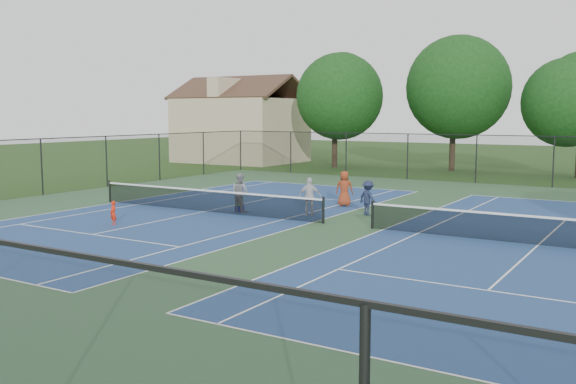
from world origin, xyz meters
The scene contains 15 objects.
ground centered at (0.00, 0.00, 0.00)m, with size 140.00×140.00×0.00m, color #234716.
court_pad centered at (0.00, 0.00, 0.00)m, with size 36.00×36.00×0.01m, color #2A4B2C.
tennis_court_left centered at (-7.00, 0.00, 0.10)m, with size 12.00×23.83×1.07m.
tennis_court_right centered at (7.00, 0.00, 0.10)m, with size 12.00×23.83×1.07m.
perimeter_fence centered at (0.00, 0.00, 1.60)m, with size 36.08×36.08×3.02m.
tree_back_a centered at (-13.00, 24.00, 6.04)m, with size 6.80×6.80×9.15m.
tree_back_b centered at (-4.00, 26.00, 6.60)m, with size 7.60×7.60×10.03m.
clapboard_house centered at (-23.00, 25.00, 3.09)m, with size 10.80×8.10×7.65m.
child_player centered at (-7.90, -4.54, 0.47)m, with size 0.34×0.23×0.94m, color red.
instructor centered at (-5.65, 0.80, 0.86)m, with size 0.83×0.65×1.71m, color gray.
bystander_a centered at (-2.51, 1.49, 0.82)m, with size 0.96×0.40×1.64m, color silver.
bystander_b centered at (-0.43, 2.86, 0.75)m, with size 0.97×0.56×1.50m, color #1C233D.
bystander_c centered at (-2.50, 4.76, 0.83)m, with size 0.81×0.53×1.66m, color maroon.
ball_crate centered at (-5.73, 0.83, 0.14)m, with size 0.34×0.30×0.27m, color navy.
ball_hopper centered at (-5.73, 0.83, 0.45)m, with size 0.33×0.28×0.36m, color green.
Camera 1 is at (10.82, -22.01, 4.33)m, focal length 40.00 mm.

